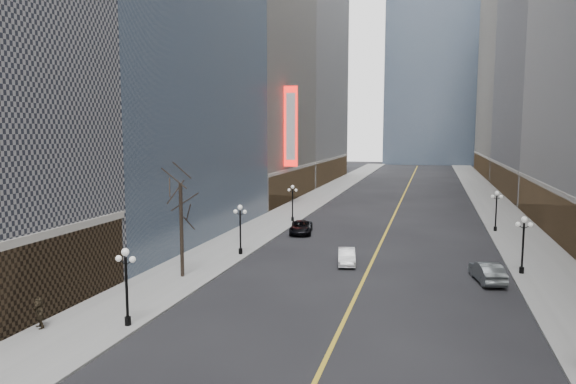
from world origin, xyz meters
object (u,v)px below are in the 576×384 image
Objects in this scene: streetlamp_east_3 at (496,207)px; car_nb_mid at (347,256)px; streetlamp_east_2 at (523,239)px; streetlamp_west_1 at (126,279)px; streetlamp_west_3 at (293,199)px; streetlamp_west_2 at (240,224)px; car_sb_far at (487,272)px; car_nb_far at (301,227)px.

car_nb_mid is (-13.80, -18.43, -2.23)m from streetlamp_east_3.
streetlamp_east_2 is 13.99m from car_nb_mid.
streetlamp_west_1 is at bearing -123.25° from streetlamp_east_3.
streetlamp_east_3 is at bearing 0.00° from streetlamp_west_3.
streetlamp_east_3 and streetlamp_west_2 have the same top height.
streetlamp_east_3 reaches higher than car_sb_far.
streetlamp_east_3 is at bearing 90.00° from streetlamp_east_2.
car_sb_far is (-2.80, -20.71, -2.14)m from streetlamp_east_3.
streetlamp_west_2 is 1.11× the size of car_nb_mid.
streetlamp_west_2 is 11.87m from car_nb_far.
streetlamp_west_2 is (-23.60, 0.00, 0.00)m from streetlamp_east_2.
streetlamp_west_2 is 0.97× the size of car_sb_far.
car_nb_mid is (-13.80, -0.43, -2.23)m from streetlamp_east_2.
streetlamp_west_2 is at bearing 90.00° from streetlamp_west_1.
streetlamp_east_2 and streetlamp_west_2 have the same top height.
car_nb_mid is 0.88× the size of car_sb_far.
streetlamp_east_3 is at bearing -108.97° from car_sb_far.
car_nb_far is (2.80, -6.68, -2.19)m from streetlamp_west_3.
car_sb_far reaches higher than car_nb_mid.
car_nb_far is 1.10× the size of car_sb_far.
streetlamp_east_3 is 29.68m from streetlamp_west_2.
streetlamp_west_2 and streetlamp_west_3 have the same top height.
car_nb_far is (2.80, 11.32, -2.19)m from streetlamp_west_2.
streetlamp_east_2 is 18.00m from streetlamp_east_3.
streetlamp_east_2 is 1.11× the size of car_nb_mid.
streetlamp_east_3 is (0.00, 18.00, 0.00)m from streetlamp_east_2.
streetlamp_east_2 is 0.97× the size of car_sb_far.
car_nb_far is at bearing -162.20° from streetlamp_east_3.
car_sb_far reaches higher than car_nb_far.
car_nb_mid is at bearing -62.00° from streetlamp_west_3.
streetlamp_east_2 is at bearing 37.33° from streetlamp_west_1.
streetlamp_west_1 is at bearing 25.06° from car_sb_far.
streetlamp_east_2 is 1.00× the size of streetlamp_west_2.
streetlamp_east_2 reaches higher than car_nb_mid.
car_nb_mid is (9.80, -18.43, -2.23)m from streetlamp_west_3.
car_nb_mid is at bearing 60.85° from streetlamp_west_1.
streetlamp_west_3 is (0.00, 18.00, 0.00)m from streetlamp_west_2.
car_nb_mid is at bearing -69.56° from car_nb_far.
streetlamp_west_2 is 0.89× the size of car_nb_far.
streetlamp_west_1 reaches higher than car_nb_far.
car_sb_far is at bearing -44.87° from streetlamp_west_3.
streetlamp_east_3 is 1.00× the size of streetlamp_west_2.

